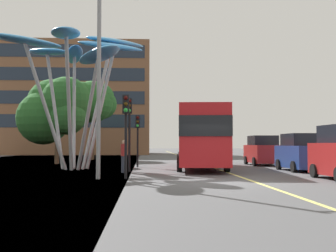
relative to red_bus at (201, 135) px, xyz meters
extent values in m
cube|color=#4C4C4F|center=(-0.63, -9.24, -2.08)|extent=(120.00, 240.00, 0.10)
cube|color=#E0D666|center=(0.91, -9.24, -2.04)|extent=(0.16, 144.00, 0.01)
cube|color=red|center=(0.00, 0.00, -0.12)|extent=(3.54, 11.49, 3.13)
cube|color=black|center=(0.00, 0.00, 0.32)|extent=(3.58, 11.60, 1.00)
cube|color=yellow|center=(0.51, 5.57, 1.15)|extent=(1.39, 0.23, 0.36)
cube|color=#B2B2B7|center=(0.00, 0.00, 1.57)|extent=(2.25, 4.11, 0.24)
cylinder|color=black|center=(1.58, 3.37, -1.55)|extent=(0.37, 0.98, 0.96)
cylinder|color=black|center=(-0.94, 3.60, -1.55)|extent=(0.37, 0.98, 0.96)
cylinder|color=black|center=(0.97, -3.21, -1.55)|extent=(0.37, 0.98, 0.96)
cylinder|color=black|center=(-1.54, -2.98, -1.55)|extent=(0.37, 0.98, 0.96)
cylinder|color=#9EA0A5|center=(-6.25, -0.31, 1.66)|extent=(1.78, 0.54, 7.42)
ellipsoid|color=#388EDB|center=(-5.48, -0.16, 5.35)|extent=(4.09, 2.07, 0.97)
cylinder|color=#9EA0A5|center=(-6.05, 0.58, 1.95)|extent=(1.86, 1.50, 8.02)
ellipsoid|color=#4299E0|center=(-5.26, 1.19, 5.94)|extent=(4.32, 3.85, 0.76)
cylinder|color=#9EA0A5|center=(-7.83, 1.09, 1.63)|extent=(0.63, 2.47, 7.39)
ellipsoid|color=#2D7FD1|center=(-8.03, 2.21, 5.30)|extent=(1.86, 4.28, 0.90)
cylinder|color=#9EA0A5|center=(-8.84, 0.23, 1.55)|extent=(1.46, 0.98, 7.20)
ellipsoid|color=#388EDB|center=(-9.43, 0.58, 5.13)|extent=(3.20, 2.54, 0.69)
cylinder|color=#9EA0A5|center=(-9.00, -1.50, 1.55)|extent=(2.35, 1.61, 7.24)
ellipsoid|color=#4CA3E5|center=(-10.04, -2.17, 5.14)|extent=(4.47, 3.63, 0.64)
cylinder|color=#9EA0A5|center=(-7.50, -2.52, 1.57)|extent=(0.24, 2.43, 7.27)
ellipsoid|color=#4299E0|center=(-7.48, -3.64, 5.18)|extent=(1.49, 3.64, 0.97)
cylinder|color=#9EA0A5|center=(-6.53, -2.07, 1.07)|extent=(1.62, 2.32, 6.27)
ellipsoid|color=#4CA3E5|center=(-5.85, -3.09, 4.17)|extent=(3.27, 3.81, 0.83)
cylinder|color=black|center=(-4.21, -7.30, -0.24)|extent=(0.12, 0.12, 3.58)
cube|color=black|center=(-4.21, -7.44, 1.15)|extent=(0.28, 0.24, 0.80)
sphere|color=#390706|center=(-4.21, -7.57, 1.41)|extent=(0.18, 0.18, 0.18)
sphere|color=#3A2707|center=(-4.21, -7.57, 1.15)|extent=(0.18, 0.18, 0.18)
sphere|color=green|center=(-4.21, -7.57, 0.89)|extent=(0.18, 0.18, 0.18)
cylinder|color=black|center=(-4.21, -3.07, -0.09)|extent=(0.12, 0.12, 3.89)
cube|color=black|center=(-4.21, -3.21, 1.46)|extent=(0.28, 0.24, 0.80)
sphere|color=#390706|center=(-4.21, -3.34, 1.72)|extent=(0.18, 0.18, 0.18)
sphere|color=#3A2707|center=(-4.21, -3.34, 1.46)|extent=(0.18, 0.18, 0.18)
sphere|color=green|center=(-4.21, -3.34, 1.20)|extent=(0.18, 0.18, 0.18)
cylinder|color=black|center=(-3.86, 1.68, -0.38)|extent=(0.12, 0.12, 3.31)
cube|color=black|center=(-3.86, 1.54, 0.88)|extent=(0.28, 0.24, 0.80)
sphere|color=#390706|center=(-3.86, 1.41, 1.14)|extent=(0.18, 0.18, 0.18)
sphere|color=#3A2707|center=(-3.86, 1.41, 0.88)|extent=(0.18, 0.18, 0.18)
sphere|color=green|center=(-3.86, 1.41, 0.62)|extent=(0.18, 0.18, 0.18)
cylinder|color=black|center=(4.10, -7.12, -1.73)|extent=(0.20, 0.60, 0.60)
cube|color=navy|center=(5.20, -2.65, -1.25)|extent=(1.72, 4.01, 1.21)
cube|color=black|center=(5.20, -2.65, -0.31)|extent=(1.58, 2.21, 0.67)
cylinder|color=black|center=(6.06, -1.41, -1.73)|extent=(0.20, 0.60, 0.60)
cylinder|color=black|center=(4.34, -1.41, -1.73)|extent=(0.20, 0.60, 0.60)
cylinder|color=black|center=(6.06, -3.90, -1.73)|extent=(0.20, 0.60, 0.60)
cylinder|color=black|center=(4.34, -3.90, -1.73)|extent=(0.20, 0.60, 0.60)
cube|color=maroon|center=(4.87, 3.71, -1.24)|extent=(1.82, 3.86, 1.22)
cube|color=black|center=(4.87, 3.71, -0.30)|extent=(1.67, 2.12, 0.66)
cylinder|color=black|center=(5.78, 4.91, -1.73)|extent=(0.20, 0.60, 0.60)
cylinder|color=black|center=(3.96, 4.91, -1.73)|extent=(0.20, 0.60, 0.60)
cylinder|color=black|center=(5.78, 2.52, -1.73)|extent=(0.20, 0.60, 0.60)
cylinder|color=black|center=(3.96, 2.52, -1.73)|extent=(0.20, 0.60, 0.60)
cylinder|color=gray|center=(-5.37, -7.38, 2.02)|extent=(0.18, 0.18, 8.11)
cylinder|color=brown|center=(-9.93, 6.22, -0.78)|extent=(0.33, 0.33, 2.51)
sphere|color=#286028|center=(-8.98, 5.15, 1.43)|extent=(2.65, 2.65, 2.65)
sphere|color=#286028|center=(-11.02, 6.53, 1.40)|extent=(4.00, 4.00, 4.00)
sphere|color=#286028|center=(-9.18, 5.74, 2.58)|extent=(3.65, 3.65, 3.65)
sphere|color=#286028|center=(-9.65, 5.84, 1.92)|extent=(2.59, 2.59, 2.59)
sphere|color=#286028|center=(-10.54, 7.30, 2.51)|extent=(3.87, 3.87, 3.87)
cylinder|color=brown|center=(-8.41, 14.53, -0.38)|extent=(0.44, 0.44, 3.31)
sphere|color=#286028|center=(-7.59, 15.55, 3.32)|extent=(2.89, 2.89, 2.89)
sphere|color=#286028|center=(-7.79, 14.50, 3.80)|extent=(2.96, 2.96, 2.96)
sphere|color=#286028|center=(-9.32, 13.42, 4.00)|extent=(2.40, 2.40, 2.40)
sphere|color=#286028|center=(-8.39, 14.49, 3.44)|extent=(4.00, 4.00, 4.00)
cylinder|color=#2D3342|center=(-4.47, -3.56, -1.60)|extent=(0.29, 0.29, 0.86)
cylinder|color=maroon|center=(-4.47, -3.56, -0.87)|extent=(0.34, 0.34, 0.61)
sphere|color=tan|center=(-4.47, -3.56, -0.45)|extent=(0.22, 0.22, 0.22)
cube|color=brown|center=(-13.55, 37.80, 5.78)|extent=(21.43, 14.25, 15.62)
cube|color=#1E2838|center=(-13.55, 30.66, 2.50)|extent=(20.15, 0.08, 1.75)
cube|color=#1E2838|center=(-13.55, 30.66, 5.62)|extent=(20.15, 0.08, 1.75)
cube|color=#1E2838|center=(-13.55, 30.66, 8.75)|extent=(20.15, 0.08, 1.75)
cube|color=#1E2838|center=(-13.55, 30.66, 11.87)|extent=(20.15, 0.08, 1.75)
camera|label=1|loc=(-3.37, -25.35, -0.54)|focal=44.86mm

